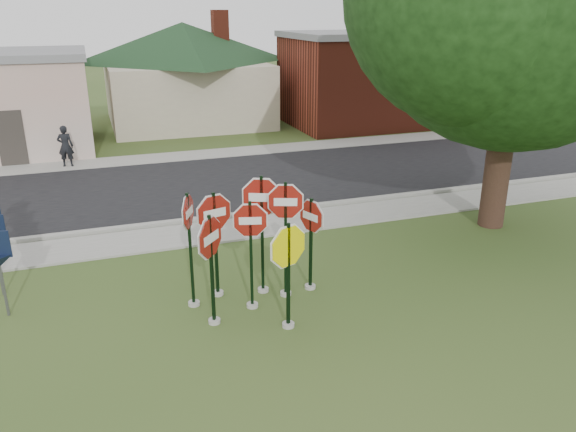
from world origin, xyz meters
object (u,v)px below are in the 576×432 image
object	(u,v)px
pedestrian	(65,146)
stop_sign_center	(251,242)
stop_sign_yellow	(288,262)
stop_sign_left	(211,255)

from	to	relation	value
pedestrian	stop_sign_center	bearing A→B (deg)	116.13
stop_sign_yellow	pedestrian	bearing A→B (deg)	106.97
stop_sign_center	stop_sign_left	world-z (taller)	stop_sign_center
stop_sign_center	pedestrian	bearing A→B (deg)	106.36
stop_sign_center	stop_sign_yellow	world-z (taller)	stop_sign_center
stop_sign_yellow	pedestrian	world-z (taller)	stop_sign_yellow
stop_sign_left	pedestrian	world-z (taller)	stop_sign_left
stop_sign_left	pedestrian	bearing A→B (deg)	102.36
stop_sign_left	stop_sign_center	bearing A→B (deg)	22.27
stop_sign_center	stop_sign_yellow	distance (m)	1.08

